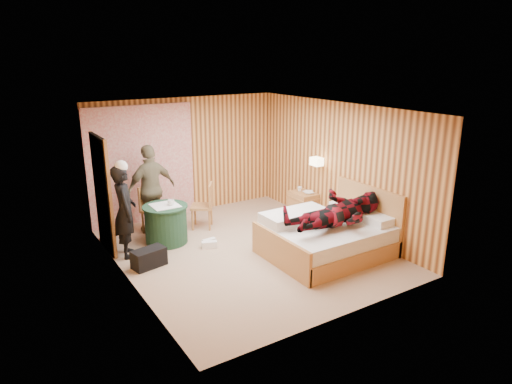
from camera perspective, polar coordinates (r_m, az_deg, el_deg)
floor at (r=8.18m, az=-1.25°, el=-7.32°), size 4.20×5.00×0.01m
ceiling at (r=7.51m, az=-1.37°, el=10.37°), size 4.20×5.00×0.01m
wall_back at (r=9.92m, az=-8.77°, el=4.44°), size 4.20×0.02×2.50m
wall_left at (r=6.96m, az=-16.31°, el=-1.39°), size 0.02×5.00×2.50m
wall_right at (r=8.98m, az=10.29°, el=3.06°), size 0.02×5.00×2.50m
curtain at (r=9.52m, az=-14.10°, el=3.30°), size 2.20×0.08×2.40m
doorway at (r=8.34m, az=-18.65°, el=-0.24°), size 0.06×0.90×2.05m
wall_lamp at (r=9.18m, az=7.60°, el=3.81°), size 0.26×0.24×0.16m
bed at (r=8.03m, az=8.86°, el=-5.54°), size 2.02×1.59×1.10m
nightstand at (r=9.68m, az=5.89°, el=-1.63°), size 0.44×0.59×0.57m
round_table at (r=8.55m, az=-11.18°, el=-3.91°), size 0.82×0.82×0.73m
chair_far at (r=9.05m, az=-12.92°, el=-1.66°), size 0.55×0.55×0.93m
chair_near at (r=9.10m, az=-6.31°, el=-1.28°), size 0.57×0.57×0.92m
duffel_bag at (r=7.73m, az=-13.24°, el=-8.03°), size 0.59×0.39×0.31m
sneaker_left at (r=8.44m, az=-5.85°, el=-6.21°), size 0.26×0.13×0.11m
sneaker_right at (r=8.30m, az=-5.84°, el=-6.56°), size 0.30×0.20×0.12m
woman_standing at (r=8.01m, az=-16.08°, el=-2.34°), size 0.49×0.65×1.61m
man_at_table at (r=9.00m, az=-12.95°, el=0.38°), size 1.07×0.59×1.72m
man_on_bed at (r=7.66m, az=10.34°, el=-1.45°), size 0.86×0.67×1.77m
book_lower at (r=9.56m, az=6.13°, el=-0.08°), size 0.19×0.24×0.02m
book_upper at (r=9.55m, az=6.13°, el=0.04°), size 0.26×0.28×0.02m
cup_nightstand at (r=9.68m, az=5.48°, el=0.39°), size 0.11×0.11×0.09m
cup_table at (r=8.40m, az=-10.58°, el=-1.29°), size 0.14×0.14×0.10m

